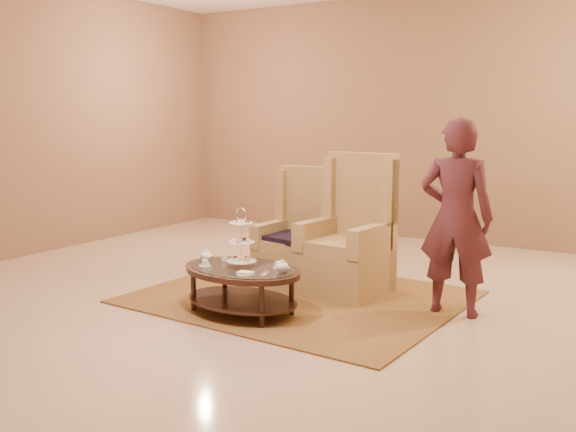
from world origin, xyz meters
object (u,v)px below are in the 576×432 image
Objects in this scene: tea_table at (242,276)px; person at (456,218)px; armchair_left at (298,244)px; armchair_right at (350,246)px.

tea_table is 1.98m from person.
person is at bearing 37.00° from tea_table.
person reaches higher than armchair_left.
person is (1.12, -0.20, 0.41)m from armchair_right.
tea_table is at bearing -107.62° from armchair_right.
tea_table is 1.25m from armchair_left.
armchair_right is 0.80× the size of person.
person is at bearing -5.52° from armchair_left.
armchair_right is at bearing -16.33° from person.
person is (1.76, -0.27, 0.46)m from armchair_left.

